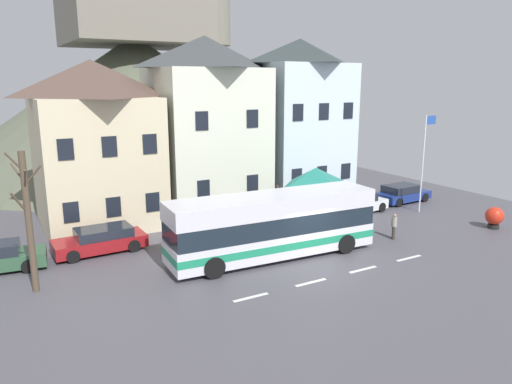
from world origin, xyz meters
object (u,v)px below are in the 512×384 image
parked_car_03 (359,203)px  public_bench (293,208)px  transit_bus (273,226)px  pedestrian_02 (394,226)px  parked_car_00 (101,240)px  pedestrian_00 (338,213)px  harbour_buoy (494,217)px  flagpole (424,156)px  townhouse_01 (206,126)px  townhouse_00 (96,144)px  parked_car_01 (402,193)px  bare_tree_00 (28,220)px  hilltop_castle (137,97)px  townhouse_02 (299,121)px  pedestrian_01 (320,216)px  bus_shelter (316,178)px

parked_car_03 → public_bench: bearing=154.2°
transit_bus → pedestrian_02: 7.45m
parked_car_00 → pedestrian_00: 13.64m
harbour_buoy → flagpole: bearing=99.7°
parked_car_03 → pedestrian_02: bearing=-117.7°
public_bench → townhouse_01: bearing=136.1°
townhouse_00 → public_bench: 12.88m
pedestrian_02 → public_bench: size_ratio=0.86×
parked_car_00 → townhouse_01: bearing=-150.7°
townhouse_00 → harbour_buoy: (20.11, -12.67, -4.18)m
parked_car_01 → transit_bus: bearing=-163.5°
pedestrian_02 → bare_tree_00: bearing=172.5°
public_bench → harbour_buoy: harbour_buoy is taller
hilltop_castle → transit_bus: bearing=-94.5°
townhouse_02 → pedestrian_01: townhouse_02 is taller
pedestrian_00 → pedestrian_02: bearing=-69.6°
townhouse_01 → flagpole: (12.21, -7.55, -1.93)m
pedestrian_01 → flagpole: flagpole is taller
hilltop_castle → parked_car_00: bearing=-110.7°
parked_car_03 → bare_tree_00: bare_tree_00 is taller
hilltop_castle → parked_car_00: hilltop_castle is taller
townhouse_01 → parked_car_00: size_ratio=2.48×
parked_car_01 → bare_tree_00: size_ratio=0.72×
parked_car_03 → harbour_buoy: bearing=-62.3°
pedestrian_02 → pedestrian_01: bearing=130.6°
pedestrian_00 → public_bench: bearing=105.2°
pedestrian_02 → bare_tree_00: bare_tree_00 is taller
pedestrian_02 → townhouse_02: bearing=85.7°
hilltop_castle → bus_shelter: bearing=-84.4°
parked_car_03 → pedestrian_00: 3.86m
hilltop_castle → pedestrian_01: bearing=-85.5°
hilltop_castle → transit_bus: (-2.40, -30.63, -5.43)m
parked_car_01 → flagpole: (-0.94, -2.56, 3.16)m
pedestrian_01 → harbour_buoy: size_ratio=1.18×
townhouse_01 → pedestrian_02: 13.55m
pedestrian_02 → transit_bus: bearing=173.0°
pedestrian_01 → pedestrian_02: (2.71, -3.16, -0.17)m
townhouse_01 → transit_bus: bearing=-95.4°
townhouse_02 → townhouse_01: bearing=177.8°
townhouse_00 → parked_car_03: size_ratio=2.45×
parked_car_00 → harbour_buoy: 22.53m
townhouse_01 → bare_tree_00: bearing=-144.0°
townhouse_02 → hilltop_castle: size_ratio=0.29×
townhouse_01 → flagpole: bearing=-31.7°
pedestrian_01 → public_bench: (0.53, 3.64, -0.43)m
harbour_buoy → bare_tree_00: bearing=170.9°
parked_car_03 → bare_tree_00: size_ratio=0.68×
townhouse_00 → hilltop_castle: bearing=67.3°
harbour_buoy → townhouse_01: bearing=136.4°
flagpole → townhouse_00: bearing=157.9°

